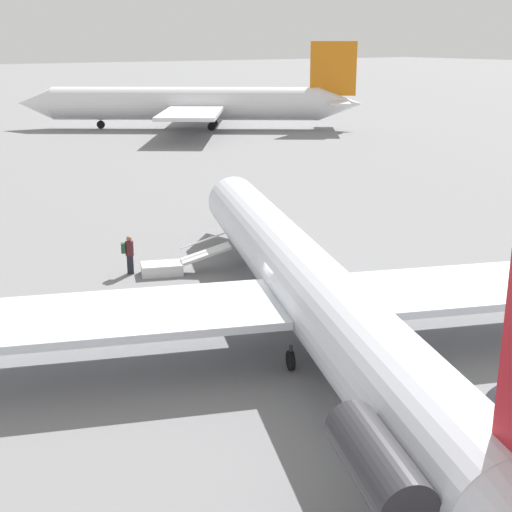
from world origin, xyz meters
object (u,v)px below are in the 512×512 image
airplane_main (312,290)px  boarding_stairs (171,266)px  airplane_far_center (193,103)px  passenger (129,252)px

airplane_main → boarding_stairs: size_ratio=7.58×
airplane_main → boarding_stairs: 9.76m
airplane_far_center → boarding_stairs: bearing=95.2°
boarding_stairs → passenger: bearing=168.5°
airplane_main → boarding_stairs: bearing=23.4°
airplane_main → airplane_far_center: bearing=-4.1°
airplane_main → passenger: size_ratio=17.92×
boarding_stairs → airplane_far_center: bearing=81.2°
airplane_main → airplane_far_center: airplane_far_center is taller
airplane_main → passenger: airplane_main is taller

